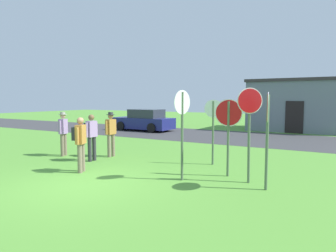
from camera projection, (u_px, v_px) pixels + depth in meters
name	position (u px, v px, depth m)	size (l,w,h in m)	color
ground_plane	(82.00, 185.00, 7.91)	(80.00, 80.00, 0.00)	#518E33
street_asphalt	(228.00, 137.00, 17.97)	(60.00, 6.40, 0.01)	#38383A
building_background	(299.00, 105.00, 21.51)	(6.62, 4.67, 3.59)	slate
parked_car_on_street	(144.00, 121.00, 21.45)	(4.36, 2.14, 1.51)	navy
stop_sign_leaning_right	(267.00, 124.00, 7.36)	(0.16, 0.73, 2.42)	#51664C
stop_sign_far_back	(249.00, 119.00, 8.04)	(0.58, 0.44, 2.55)	#51664C
stop_sign_low_front	(182.00, 120.00, 8.26)	(0.16, 0.65, 2.49)	#51664C
stop_sign_rear_right	(228.00, 124.00, 8.70)	(0.77, 0.19, 2.25)	#51664C
stop_sign_tallest	(213.00, 122.00, 10.28)	(0.57, 0.24, 2.22)	#51664C
person_holding_notes	(91.00, 134.00, 10.92)	(0.36, 0.57, 1.69)	#2D2D33
person_with_sunhat	(80.00, 140.00, 9.25)	(0.44, 0.53, 1.69)	#7A6B56
person_in_teal	(63.00, 131.00, 11.91)	(0.34, 0.54, 1.74)	#7A6B56
person_near_signs	(111.00, 132.00, 11.73)	(0.32, 0.57, 1.74)	#7A6B56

